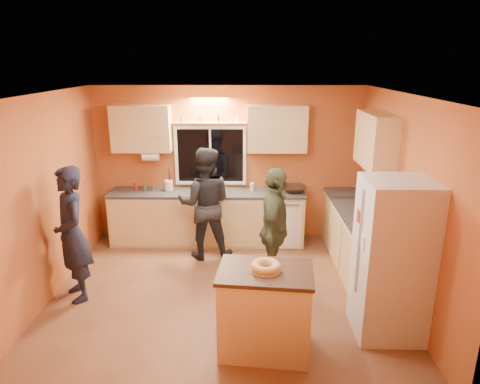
{
  "coord_description": "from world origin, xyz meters",
  "views": [
    {
      "loc": [
        0.28,
        -5.06,
        2.98
      ],
      "look_at": [
        0.22,
        0.4,
        1.3
      ],
      "focal_mm": 32.0,
      "sensor_mm": 36.0,
      "label": 1
    }
  ],
  "objects_px": {
    "island": "(265,310)",
    "person_right": "(274,230)",
    "person_center": "(205,204)",
    "refrigerator": "(392,259)",
    "person_left": "(72,235)"
  },
  "relations": [
    {
      "from": "person_center",
      "to": "person_right",
      "type": "relative_size",
      "value": 1.04
    },
    {
      "from": "refrigerator",
      "to": "person_left",
      "type": "height_order",
      "value": "refrigerator"
    },
    {
      "from": "person_center",
      "to": "person_left",
      "type": "bearing_deg",
      "value": 37.42
    },
    {
      "from": "person_left",
      "to": "person_center",
      "type": "distance_m",
      "value": 2.0
    },
    {
      "from": "person_center",
      "to": "person_right",
      "type": "bearing_deg",
      "value": 135.2
    },
    {
      "from": "island",
      "to": "person_right",
      "type": "distance_m",
      "value": 1.39
    },
    {
      "from": "person_center",
      "to": "person_right",
      "type": "height_order",
      "value": "person_center"
    },
    {
      "from": "person_left",
      "to": "person_right",
      "type": "distance_m",
      "value": 2.59
    },
    {
      "from": "island",
      "to": "person_center",
      "type": "bearing_deg",
      "value": 115.87
    },
    {
      "from": "island",
      "to": "refrigerator",
      "type": "bearing_deg",
      "value": 19.92
    },
    {
      "from": "refrigerator",
      "to": "island",
      "type": "xyz_separation_m",
      "value": [
        -1.4,
        -0.34,
        -0.42
      ]
    },
    {
      "from": "refrigerator",
      "to": "person_right",
      "type": "relative_size",
      "value": 1.07
    },
    {
      "from": "person_center",
      "to": "person_right",
      "type": "distance_m",
      "value": 1.39
    },
    {
      "from": "person_right",
      "to": "person_left",
      "type": "bearing_deg",
      "value": 106.63
    },
    {
      "from": "refrigerator",
      "to": "person_center",
      "type": "height_order",
      "value": "refrigerator"
    }
  ]
}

